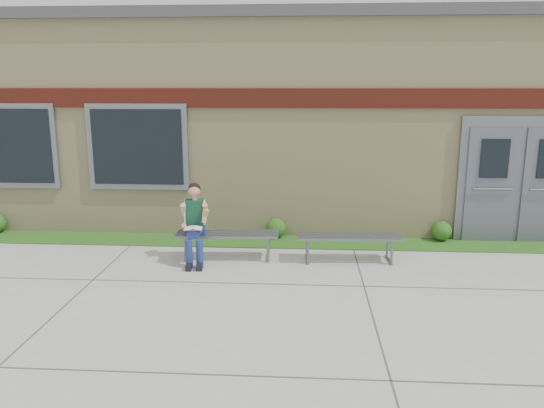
{
  "coord_description": "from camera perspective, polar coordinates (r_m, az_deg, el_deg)",
  "views": [
    {
      "loc": [
        0.13,
        -6.75,
        2.84
      ],
      "look_at": [
        -0.41,
        1.7,
        0.93
      ],
      "focal_mm": 35.0,
      "sensor_mm": 36.0,
      "label": 1
    }
  ],
  "objects": [
    {
      "name": "ground",
      "position": [
        7.32,
        2.37,
        -10.11
      ],
      "size": [
        80.0,
        80.0,
        0.0
      ],
      "primitive_type": "plane",
      "color": "#9E9E99",
      "rests_on": "ground"
    },
    {
      "name": "shrub_mid",
      "position": [
        9.97,
        0.44,
        -2.6
      ],
      "size": [
        0.37,
        0.37,
        0.37
      ],
      "primitive_type": "sphere",
      "color": "#215115",
      "rests_on": "grass_strip"
    },
    {
      "name": "bench_right",
      "position": [
        8.78,
        8.25,
        -3.96
      ],
      "size": [
        1.7,
        0.54,
        0.44
      ],
      "rotation": [
        0.0,
        0.0,
        0.04
      ],
      "color": "slate",
      "rests_on": "ground"
    },
    {
      "name": "bench_left",
      "position": [
        8.84,
        -4.81,
        -3.75
      ],
      "size": [
        1.71,
        0.54,
        0.44
      ],
      "rotation": [
        0.0,
        0.0,
        0.04
      ],
      "color": "slate",
      "rests_on": "ground"
    },
    {
      "name": "shrub_east",
      "position": [
        10.27,
        17.76,
        -2.78
      ],
      "size": [
        0.36,
        0.36,
        0.36
      ],
      "primitive_type": "sphere",
      "color": "#215115",
      "rests_on": "grass_strip"
    },
    {
      "name": "girl",
      "position": [
        8.66,
        -8.31,
        -1.89
      ],
      "size": [
        0.48,
        0.78,
        1.29
      ],
      "rotation": [
        0.0,
        0.0,
        0.1
      ],
      "color": "navy",
      "rests_on": "ground"
    },
    {
      "name": "grass_strip",
      "position": [
        9.77,
        2.73,
        -4.13
      ],
      "size": [
        16.0,
        0.8,
        0.02
      ],
      "primitive_type": "cube",
      "color": "#215115",
      "rests_on": "ground"
    },
    {
      "name": "school_building",
      "position": [
        12.76,
        3.08,
        9.4
      ],
      "size": [
        16.2,
        6.22,
        4.2
      ],
      "color": "beige",
      "rests_on": "ground"
    }
  ]
}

